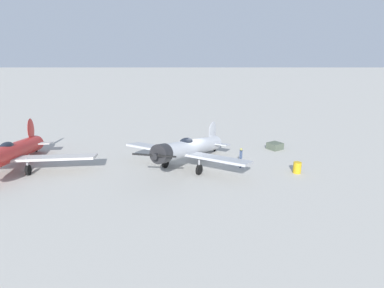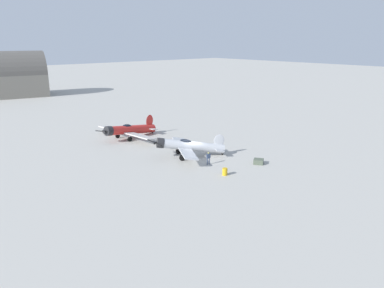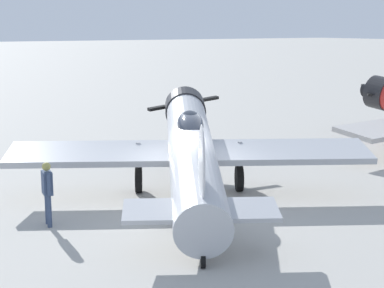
% 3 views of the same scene
% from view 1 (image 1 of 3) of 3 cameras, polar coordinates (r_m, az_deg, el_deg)
% --- Properties ---
extents(ground_plane, '(400.00, 400.00, 0.00)m').
position_cam_1_polar(ground_plane, '(26.04, 0.00, -3.81)').
color(ground_plane, '#A8A59E').
extents(airplane_foreground, '(10.09, 9.23, 3.06)m').
position_cam_1_polar(airplane_foreground, '(25.14, -0.56, -0.80)').
color(airplane_foreground, '#B7BABF').
rests_on(airplane_foreground, ground_plane).
extents(airplane_mid_apron, '(13.19, 11.01, 3.37)m').
position_cam_1_polar(airplane_mid_apron, '(28.14, -30.10, -1.46)').
color(airplane_mid_apron, red).
rests_on(airplane_mid_apron, ground_plane).
extents(ground_crew_mechanic, '(0.30, 0.63, 1.64)m').
position_cam_1_polar(ground_crew_mechanic, '(25.45, 8.88, -2.11)').
color(ground_crew_mechanic, '#384766').
rests_on(ground_crew_mechanic, ground_plane).
extents(equipment_crate, '(1.68, 1.67, 0.63)m').
position_cam_1_polar(equipment_crate, '(31.25, 14.84, -0.35)').
color(equipment_crate, '#4C5647').
rests_on(equipment_crate, ground_plane).
extents(fuel_drum, '(0.64, 0.64, 0.87)m').
position_cam_1_polar(fuel_drum, '(25.49, 18.58, -4.09)').
color(fuel_drum, gold).
rests_on(fuel_drum, ground_plane).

